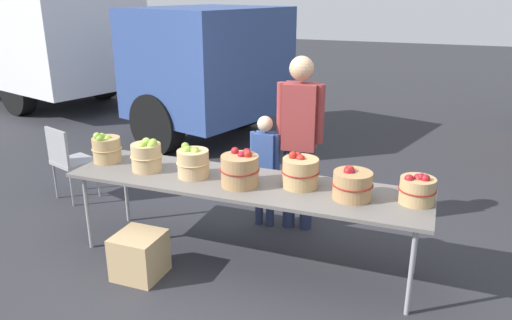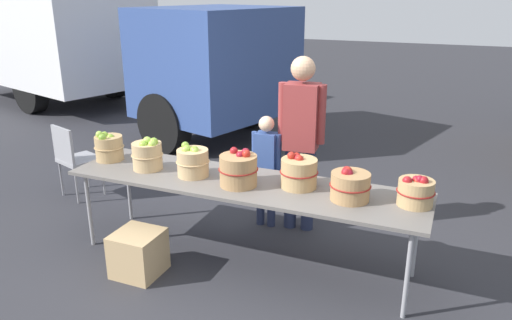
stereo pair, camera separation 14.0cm
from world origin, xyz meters
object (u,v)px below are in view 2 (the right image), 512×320
(apple_basket_green_1, at_px, (148,154))
(market_table, at_px, (242,185))
(apple_basket_red_2, at_px, (350,185))
(box_truck, at_px, (82,33))
(apple_basket_red_0, at_px, (238,169))
(vendor_adult, at_px, (301,131))
(apple_basket_green_2, at_px, (193,161))
(folding_chair, at_px, (74,155))
(produce_crate, at_px, (138,253))
(apple_basket_green_0, at_px, (109,147))
(child_customer, at_px, (266,163))
(apple_basket_red_1, at_px, (299,172))
(apple_basket_red_3, at_px, (416,191))

(apple_basket_green_1, bearing_deg, market_table, 2.33)
(apple_basket_red_2, height_order, box_truck, box_truck)
(apple_basket_red_0, height_order, vendor_adult, vendor_adult)
(apple_basket_green_1, distance_m, apple_basket_red_2, 1.84)
(apple_basket_green_2, distance_m, folding_chair, 2.02)
(market_table, bearing_deg, produce_crate, -143.08)
(apple_basket_green_0, height_order, produce_crate, apple_basket_green_0)
(apple_basket_green_2, distance_m, child_customer, 0.87)
(apple_basket_green_0, xyz_separation_m, apple_basket_red_1, (1.88, 0.04, 0.00))
(apple_basket_red_1, relative_size, apple_basket_red_2, 0.98)
(vendor_adult, relative_size, folding_chair, 2.01)
(apple_basket_green_0, distance_m, folding_chair, 1.14)
(apple_basket_red_0, bearing_deg, vendor_adult, 73.08)
(apple_basket_green_0, relative_size, apple_basket_green_1, 0.95)
(folding_chair, bearing_deg, produce_crate, 164.78)
(apple_basket_green_1, distance_m, apple_basket_red_1, 1.40)
(box_truck, bearing_deg, folding_chair, -34.45)
(apple_basket_red_0, bearing_deg, produce_crate, -147.04)
(apple_basket_green_2, bearing_deg, box_truck, 138.65)
(apple_basket_green_1, xyz_separation_m, vendor_adult, (1.18, 0.83, 0.13))
(folding_chair, relative_size, produce_crate, 2.27)
(vendor_adult, bearing_deg, apple_basket_green_0, 19.13)
(apple_basket_green_0, relative_size, apple_basket_green_2, 0.98)
(produce_crate, bearing_deg, market_table, 36.92)
(apple_basket_red_2, bearing_deg, box_truck, 145.63)
(market_table, relative_size, apple_basket_red_0, 9.34)
(apple_basket_red_3, xyz_separation_m, child_customer, (-1.47, 0.65, -0.18))
(apple_basket_red_3, distance_m, box_truck, 7.95)
(apple_basket_red_1, bearing_deg, apple_basket_green_2, -173.50)
(vendor_adult, xyz_separation_m, box_truck, (-5.59, 3.46, 0.47))
(apple_basket_green_0, relative_size, produce_crate, 0.76)
(folding_chair, bearing_deg, market_table, -174.50)
(apple_basket_green_1, bearing_deg, vendor_adult, 35.07)
(apple_basket_green_2, height_order, child_customer, child_customer)
(apple_basket_red_3, height_order, folding_chair, apple_basket_red_3)
(apple_basket_green_0, relative_size, apple_basket_red_1, 0.91)
(apple_basket_green_1, relative_size, child_customer, 0.27)
(apple_basket_green_0, relative_size, apple_basket_red_0, 0.87)
(apple_basket_green_2, distance_m, apple_basket_red_0, 0.46)
(apple_basket_red_1, height_order, apple_basket_red_2, apple_basket_red_1)
(apple_basket_green_1, relative_size, apple_basket_green_2, 1.04)
(apple_basket_red_3, xyz_separation_m, box_truck, (-6.73, 4.19, 0.63))
(apple_basket_green_0, height_order, folding_chair, apple_basket_green_0)
(apple_basket_green_2, xyz_separation_m, child_customer, (0.39, 0.75, -0.21))
(market_table, bearing_deg, apple_basket_red_3, 2.86)
(apple_basket_red_2, bearing_deg, child_customer, 143.12)
(apple_basket_green_1, bearing_deg, apple_basket_green_0, 171.75)
(market_table, xyz_separation_m, apple_basket_green_2, (-0.46, -0.03, 0.17))
(apple_basket_green_1, xyz_separation_m, apple_basket_green_2, (0.46, 0.01, -0.01))
(apple_basket_green_0, height_order, apple_basket_red_3, apple_basket_green_0)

